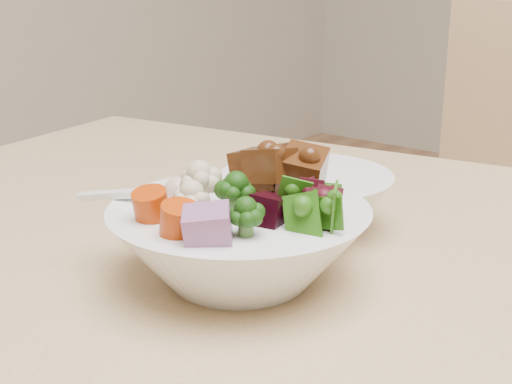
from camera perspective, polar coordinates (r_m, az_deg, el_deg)
food_bowl at (r=0.53m, az=-1.13°, el=-3.75°), size 0.19×0.19×0.11m
soup_spoon at (r=0.54m, az=-8.43°, el=-0.84°), size 0.09×0.05×0.02m
side_bowl at (r=0.64m, az=4.02°, el=-0.75°), size 0.15×0.15×0.05m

